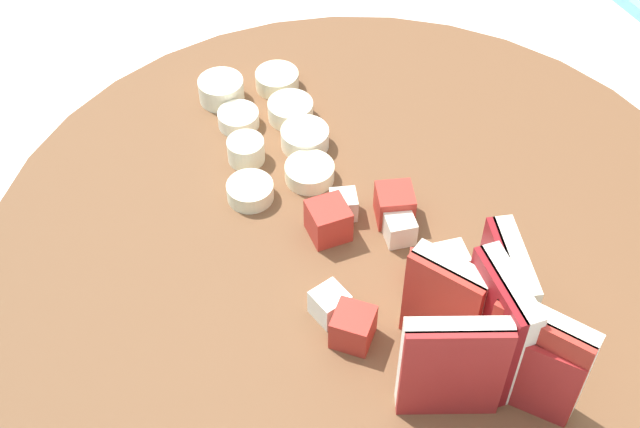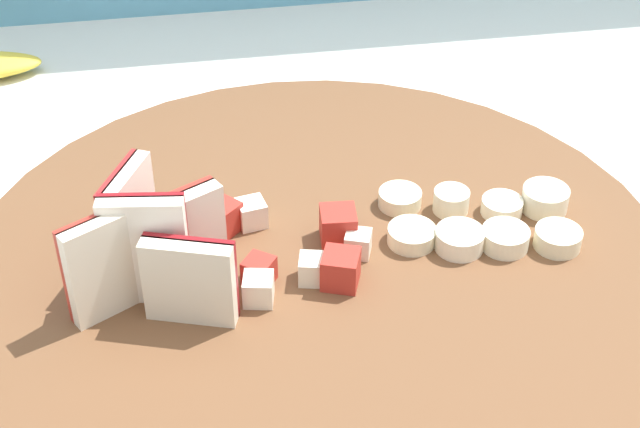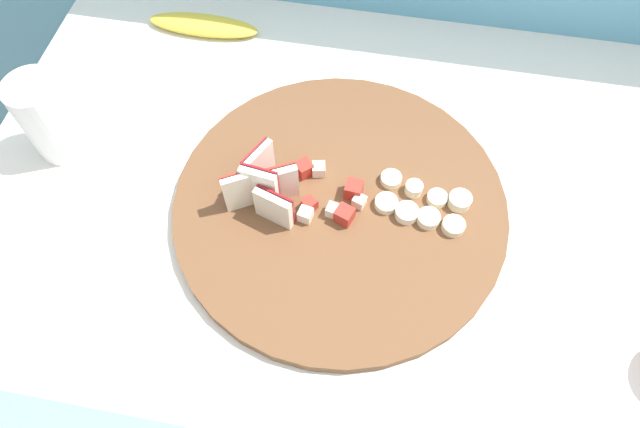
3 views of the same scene
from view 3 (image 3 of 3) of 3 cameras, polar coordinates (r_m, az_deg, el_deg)
The scene contains 9 objects.
ground at distance 1.58m, azimuth 4.75°, elevation -16.40°, with size 10.00×10.00×0.00m, color gray.
tiled_countertop at distance 1.14m, azimuth 6.41°, elevation -10.94°, with size 1.19×0.71×0.92m.
tile_backsplash at distance 1.16m, azimuth 9.68°, elevation 10.06°, with size 2.40×0.04×1.31m, color #5BA3C1.
cutting_board at distance 0.71m, azimuth 2.06°, elevation 0.89°, with size 0.43×0.43×0.02m, color brown.
apple_wedge_fan at distance 0.68m, azimuth -6.17°, elevation 2.79°, with size 0.09×0.09×0.07m.
apple_dice_pile at distance 0.70m, azimuth 1.06°, elevation 1.99°, with size 0.10×0.09×0.02m.
banana_slice_rows at distance 0.71m, azimuth 10.64°, elevation 1.02°, with size 0.12×0.08×0.02m.
banana_peel at distance 0.95m, azimuth -11.90°, elevation 18.47°, with size 0.18×0.05×0.02m, color gold.
small_jar at distance 0.81m, azimuth -26.09°, elevation 8.91°, with size 0.07×0.07×0.12m, color white.
Camera 3 is at (-0.06, -0.39, 1.53)m, focal length 31.13 mm.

